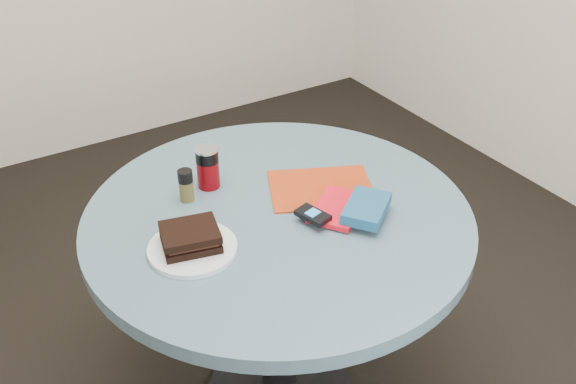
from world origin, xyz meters
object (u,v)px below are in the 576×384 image
sandwich (190,237)px  pepper_grinder (186,185)px  table (279,261)px  novel (366,208)px  mp3_player (313,215)px  soda_can (208,168)px  headphones (356,224)px  red_book (338,208)px  magazine (321,188)px  plate (193,248)px

sandwich → pepper_grinder: (0.08, 0.20, 0.01)m
table → sandwich: bearing=-174.1°
novel → mp3_player: size_ratio=1.53×
soda_can → mp3_player: 0.33m
table → headphones: size_ratio=10.61×
novel → mp3_player: (-0.13, 0.05, -0.01)m
headphones → novel: bearing=21.7°
novel → red_book: bearing=86.8°
sandwich → novel: size_ratio=1.06×
pepper_grinder → novel: (0.35, -0.32, -0.01)m
red_book → novel: 0.08m
sandwich → soda_can: size_ratio=1.32×
magazine → headphones: size_ratio=2.92×
soda_can → mp3_player: bearing=-63.9°
table → mp3_player: (0.05, -0.09, 0.19)m
plate → pepper_grinder: 0.22m
plate → mp3_player: size_ratio=2.22×
pepper_grinder → sandwich: bearing=-111.5°
sandwich → headphones: size_ratio=1.63×
plate → novel: novel is taller
red_book → table: bearing=112.4°
magazine → headphones: bearing=-72.7°
plate → mp3_player: (0.30, -0.06, 0.02)m
headphones → plate: bearing=161.5°
table → mp3_player: size_ratio=10.52×
red_book → sandwich: bearing=136.3°
sandwich → soda_can: 0.28m
magazine → mp3_player: (-0.11, -0.12, 0.02)m
plate → red_book: red_book is taller
table → mp3_player: bearing=-62.5°
soda_can → red_book: bearing=-51.4°
plate → pepper_grinder: size_ratio=2.37×
soda_can → magazine: (0.25, -0.17, -0.06)m
plate → magazine: 0.41m
soda_can → mp3_player: (0.14, -0.29, -0.03)m
table → pepper_grinder: 0.32m
pepper_grinder → red_book: size_ratio=0.53×
novel → mp3_player: bearing=119.6°
mp3_player → table: bearing=117.5°
table → mp3_player: mp3_player is taller
mp3_player → headphones: size_ratio=1.01×
headphones → sandwich: bearing=160.7°
plate → pepper_grinder: pepper_grinder is taller
table → magazine: magazine is taller
plate → sandwich: size_ratio=1.37×
novel → magazine: bearing=58.7°
plate → red_book: 0.39m
pepper_grinder → novel: 0.47m
table → novel: novel is taller
pepper_grinder → red_book: (0.31, -0.25, -0.03)m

